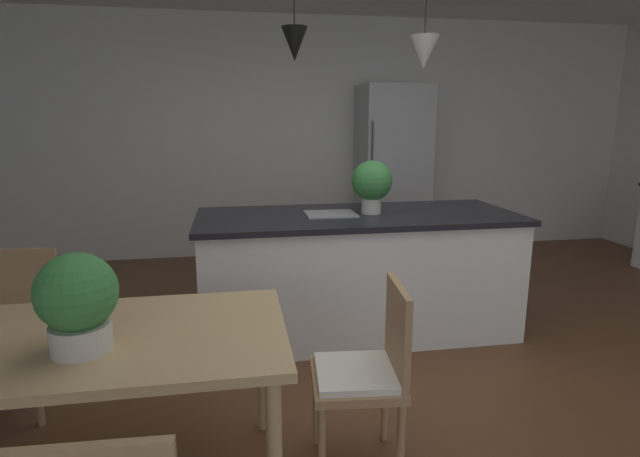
{
  "coord_description": "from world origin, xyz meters",
  "views": [
    {
      "loc": [
        -0.86,
        -2.59,
        1.58
      ],
      "look_at": [
        -0.42,
        -0.07,
        1.01
      ],
      "focal_mm": 28.02,
      "sensor_mm": 36.0,
      "label": 1
    }
  ],
  "objects_px": {
    "potted_plant_on_table": "(77,300)",
    "chair_kitchen_end": "(368,370)",
    "dining_table": "(44,355)",
    "potted_plant_on_island": "(372,183)",
    "refrigerator": "(392,173)",
    "chair_far_left": "(17,325)",
    "kitchen_island": "(357,272)"
  },
  "relations": [
    {
      "from": "refrigerator",
      "to": "kitchen_island",
      "type": "bearing_deg",
      "value": -114.19
    },
    {
      "from": "chair_far_left",
      "to": "kitchen_island",
      "type": "bearing_deg",
      "value": 17.88
    },
    {
      "from": "kitchen_island",
      "to": "potted_plant_on_island",
      "type": "height_order",
      "value": "potted_plant_on_island"
    },
    {
      "from": "chair_far_left",
      "to": "potted_plant_on_table",
      "type": "bearing_deg",
      "value": -56.72
    },
    {
      "from": "dining_table",
      "to": "kitchen_island",
      "type": "height_order",
      "value": "kitchen_island"
    },
    {
      "from": "kitchen_island",
      "to": "chair_far_left",
      "type": "bearing_deg",
      "value": -162.12
    },
    {
      "from": "chair_far_left",
      "to": "potted_plant_on_island",
      "type": "distance_m",
      "value": 2.37
    },
    {
      "from": "kitchen_island",
      "to": "potted_plant_on_island",
      "type": "distance_m",
      "value": 0.67
    },
    {
      "from": "potted_plant_on_island",
      "to": "chair_kitchen_end",
      "type": "bearing_deg",
      "value": -105.77
    },
    {
      "from": "dining_table",
      "to": "potted_plant_on_island",
      "type": "distance_m",
      "value": 2.33
    },
    {
      "from": "dining_table",
      "to": "potted_plant_on_island",
      "type": "xyz_separation_m",
      "value": [
        1.75,
        1.48,
        0.46
      ]
    },
    {
      "from": "chair_far_left",
      "to": "kitchen_island",
      "type": "relative_size",
      "value": 0.38
    },
    {
      "from": "dining_table",
      "to": "chair_far_left",
      "type": "relative_size",
      "value": 2.2
    },
    {
      "from": "chair_kitchen_end",
      "to": "kitchen_island",
      "type": "bearing_deg",
      "value": 77.81
    },
    {
      "from": "kitchen_island",
      "to": "refrigerator",
      "type": "height_order",
      "value": "refrigerator"
    },
    {
      "from": "kitchen_island",
      "to": "potted_plant_on_table",
      "type": "height_order",
      "value": "potted_plant_on_table"
    },
    {
      "from": "potted_plant_on_island",
      "to": "kitchen_island",
      "type": "bearing_deg",
      "value": 180.0
    },
    {
      "from": "chair_far_left",
      "to": "refrigerator",
      "type": "relative_size",
      "value": 0.45
    },
    {
      "from": "potted_plant_on_island",
      "to": "potted_plant_on_table",
      "type": "height_order",
      "value": "potted_plant_on_island"
    },
    {
      "from": "kitchen_island",
      "to": "potted_plant_on_table",
      "type": "distance_m",
      "value": 2.22
    },
    {
      "from": "potted_plant_on_island",
      "to": "refrigerator",
      "type": "bearing_deg",
      "value": 68.21
    },
    {
      "from": "refrigerator",
      "to": "dining_table",
      "type": "bearing_deg",
      "value": -126.27
    },
    {
      "from": "chair_far_left",
      "to": "potted_plant_on_table",
      "type": "distance_m",
      "value": 1.21
    },
    {
      "from": "dining_table",
      "to": "chair_far_left",
      "type": "bearing_deg",
      "value": 117.96
    },
    {
      "from": "chair_kitchen_end",
      "to": "potted_plant_on_table",
      "type": "distance_m",
      "value": 1.24
    },
    {
      "from": "dining_table",
      "to": "chair_kitchen_end",
      "type": "height_order",
      "value": "chair_kitchen_end"
    },
    {
      "from": "kitchen_island",
      "to": "dining_table",
      "type": "bearing_deg",
      "value": -138.17
    },
    {
      "from": "chair_far_left",
      "to": "chair_kitchen_end",
      "type": "bearing_deg",
      "value": -24.78
    },
    {
      "from": "potted_plant_on_table",
      "to": "chair_kitchen_end",
      "type": "bearing_deg",
      "value": 6.17
    },
    {
      "from": "dining_table",
      "to": "potted_plant_on_table",
      "type": "distance_m",
      "value": 0.35
    },
    {
      "from": "dining_table",
      "to": "chair_far_left",
      "type": "height_order",
      "value": "chair_far_left"
    },
    {
      "from": "chair_far_left",
      "to": "potted_plant_on_table",
      "type": "relative_size",
      "value": 2.3
    }
  ]
}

